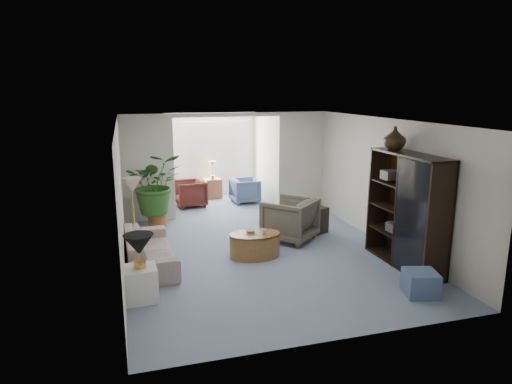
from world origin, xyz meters
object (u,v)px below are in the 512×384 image
object	(u,v)px
coffee_cup	(264,232)
side_table_dark	(315,220)
coffee_bowl	(251,231)
entertainment_cabinet	(407,210)
coffee_table	(255,245)
sunroom_table	(213,188)
cabinet_urn	(395,138)
table_lamp	(139,245)
sunroom_chair_blue	(245,191)
wingback_chair	(290,219)
sunroom_chair_maroon	(190,193)
end_table	(141,284)
ottoman	(421,283)
framed_picture	(390,161)
floor_lamp	(132,185)
sofa	(150,249)
plant_pot	(157,220)

from	to	relation	value
coffee_cup	side_table_dark	bearing A→B (deg)	36.73
coffee_bowl	entertainment_cabinet	world-z (taller)	entertainment_cabinet
coffee_table	sunroom_table	bearing A→B (deg)	88.37
coffee_table	cabinet_urn	bearing A→B (deg)	-14.16
table_lamp	sunroom_chair_blue	size ratio (longest dim) A/B	0.60
wingback_chair	sunroom_table	size ratio (longest dim) A/B	1.72
table_lamp	sunroom_table	bearing A→B (deg)	69.68
sunroom_chair_maroon	coffee_table	bearing A→B (deg)	4.15
table_lamp	sunroom_chair_maroon	xyz separation A→B (m)	(1.48, 5.28, -0.51)
cabinet_urn	wingback_chair	bearing A→B (deg)	137.69
end_table	sunroom_chair_blue	distance (m)	6.06
end_table	ottoman	world-z (taller)	end_table
table_lamp	ottoman	world-z (taller)	table_lamp
side_table_dark	sunroom_chair_blue	size ratio (longest dim) A/B	0.77
framed_picture	coffee_bowl	xyz separation A→B (m)	(-2.69, 0.25, -1.22)
coffee_cup	ottoman	bearing A→B (deg)	-49.82
coffee_cup	ottoman	distance (m)	2.82
coffee_bowl	wingback_chair	size ratio (longest dim) A/B	0.22
coffee_cup	sunroom_chair_maroon	bearing A→B (deg)	100.45
coffee_cup	sunroom_chair_blue	bearing A→B (deg)	79.92
ottoman	sunroom_chair_blue	distance (m)	6.37
floor_lamp	coffee_cup	world-z (taller)	floor_lamp
sunroom_chair_blue	cabinet_urn	bearing A→B (deg)	-166.31
coffee_cup	wingback_chair	world-z (taller)	wingback_chair
end_table	ottoman	distance (m)	4.17
coffee_table	entertainment_cabinet	bearing A→B (deg)	-24.68
table_lamp	coffee_cup	world-z (taller)	table_lamp
floor_lamp	sunroom_chair_blue	distance (m)	4.25
coffee_cup	sunroom_chair_blue	distance (m)	4.21
coffee_table	sofa	bearing A→B (deg)	176.50
coffee_table	cabinet_urn	size ratio (longest dim) A/B	2.31
sunroom_chair_maroon	floor_lamp	bearing A→B (deg)	-32.07
framed_picture	wingback_chair	size ratio (longest dim) A/B	0.52
ottoman	floor_lamp	bearing A→B (deg)	140.05
end_table	table_lamp	size ratio (longest dim) A/B	1.16
framed_picture	sunroom_table	world-z (taller)	framed_picture
end_table	sunroom_chair_maroon	world-z (taller)	sunroom_chair_maroon
side_table_dark	entertainment_cabinet	size ratio (longest dim) A/B	0.28
sunroom_chair_maroon	cabinet_urn	bearing A→B (deg)	28.57
ottoman	sunroom_chair_maroon	bearing A→B (deg)	112.25
entertainment_cabinet	coffee_bowl	bearing A→B (deg)	153.86
sofa	plant_pot	size ratio (longest dim) A/B	5.06
framed_picture	table_lamp	bearing A→B (deg)	-167.09
plant_pot	side_table_dark	bearing A→B (deg)	-23.00
coffee_bowl	ottoman	size ratio (longest dim) A/B	0.45
coffee_bowl	end_table	bearing A→B (deg)	-146.89
framed_picture	coffee_cup	distance (m)	2.77
plant_pot	sunroom_chair_maroon	world-z (taller)	sunroom_chair_maroon
framed_picture	coffee_bowl	distance (m)	2.97
coffee_bowl	sunroom_table	distance (m)	4.70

